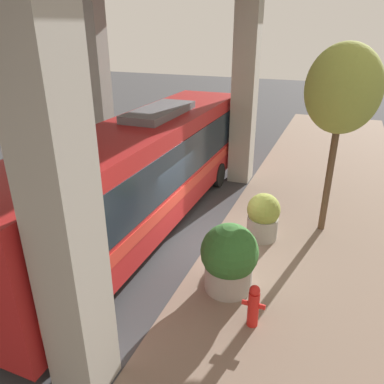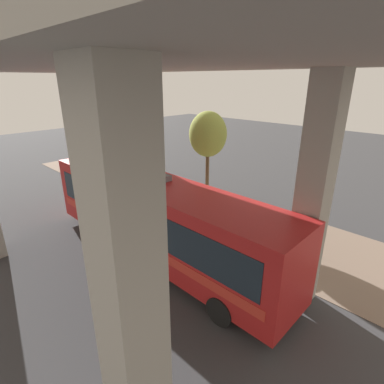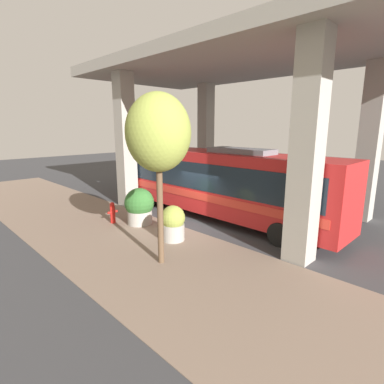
{
  "view_description": "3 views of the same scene",
  "coord_description": "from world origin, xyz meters",
  "px_view_note": "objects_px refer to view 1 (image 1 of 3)",
  "views": [
    {
      "loc": [
        -3.22,
        9.5,
        6.17
      ],
      "look_at": [
        0.93,
        -0.88,
        1.21
      ],
      "focal_mm": 35.0,
      "sensor_mm": 36.0,
      "label": 1
    },
    {
      "loc": [
        9.58,
        8.93,
        7.47
      ],
      "look_at": [
        -0.74,
        -1.1,
        2.01
      ],
      "focal_mm": 28.0,
      "sensor_mm": 36.0,
      "label": 2
    },
    {
      "loc": [
        -9.33,
        -9.96,
        4.73
      ],
      "look_at": [
        0.81,
        0.26,
        1.57
      ],
      "focal_mm": 28.0,
      "sensor_mm": 36.0,
      "label": 3
    }
  ],
  "objects_px": {
    "fire_hydrant": "(253,306)",
    "street_tree_near": "(343,90)",
    "planter_front": "(263,217)",
    "planter_middle": "(229,258)",
    "bus": "(143,170)"
  },
  "relations": [
    {
      "from": "fire_hydrant",
      "to": "street_tree_near",
      "type": "distance_m",
      "value": 6.6
    },
    {
      "from": "planter_front",
      "to": "planter_middle",
      "type": "distance_m",
      "value": 2.81
    },
    {
      "from": "bus",
      "to": "street_tree_near",
      "type": "distance_m",
      "value": 6.34
    },
    {
      "from": "bus",
      "to": "street_tree_near",
      "type": "height_order",
      "value": "street_tree_near"
    },
    {
      "from": "fire_hydrant",
      "to": "planter_front",
      "type": "bearing_deg",
      "value": -80.87
    },
    {
      "from": "bus",
      "to": "fire_hydrant",
      "type": "distance_m",
      "value": 5.61
    },
    {
      "from": "planter_front",
      "to": "planter_middle",
      "type": "xyz_separation_m",
      "value": [
        0.27,
        2.8,
        0.14
      ]
    },
    {
      "from": "fire_hydrant",
      "to": "planter_front",
      "type": "relative_size",
      "value": 0.71
    },
    {
      "from": "bus",
      "to": "planter_middle",
      "type": "bearing_deg",
      "value": 148.63
    },
    {
      "from": "fire_hydrant",
      "to": "street_tree_near",
      "type": "bearing_deg",
      "value": -102.04
    },
    {
      "from": "street_tree_near",
      "to": "bus",
      "type": "bearing_deg",
      "value": 19.86
    },
    {
      "from": "bus",
      "to": "fire_hydrant",
      "type": "bearing_deg",
      "value": 143.99
    },
    {
      "from": "bus",
      "to": "planter_middle",
      "type": "relative_size",
      "value": 7.1
    },
    {
      "from": "bus",
      "to": "street_tree_near",
      "type": "xyz_separation_m",
      "value": [
        -5.48,
        -1.98,
        2.48
      ]
    },
    {
      "from": "bus",
      "to": "street_tree_near",
      "type": "bearing_deg",
      "value": -160.14
    }
  ]
}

